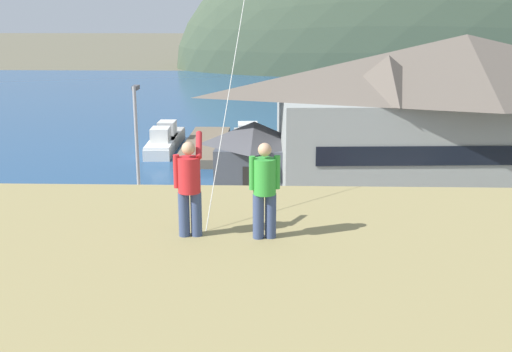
# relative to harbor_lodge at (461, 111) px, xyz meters

# --- Properties ---
(parking_lot_pad) EXTENTS (40.00, 20.00, 0.10)m
(parking_lot_pad) POSITION_rel_harbor_lodge_xyz_m (-12.72, -15.49, -5.14)
(parking_lot_pad) COLOR gray
(parking_lot_pad) RESTS_ON ground
(bay_water) EXTENTS (360.00, 84.00, 0.03)m
(bay_water) POSITION_rel_harbor_lodge_xyz_m (-12.72, 39.51, -5.18)
(bay_water) COLOR navy
(bay_water) RESTS_ON ground
(far_hill_west_ridge) EXTENTS (98.96, 53.98, 81.82)m
(far_hill_west_ridge) POSITION_rel_harbor_lodge_xyz_m (23.09, 97.36, -5.19)
(far_hill_west_ridge) COLOR #3D4C38
(far_hill_west_ridge) RESTS_ON ground
(far_hill_east_peak) EXTENTS (118.87, 47.72, 62.04)m
(far_hill_east_peak) POSITION_rel_harbor_lodge_xyz_m (28.16, 88.71, -5.19)
(far_hill_east_peak) COLOR #3D4C38
(far_hill_east_peak) RESTS_ON ground
(harbor_lodge) EXTENTS (23.97, 10.50, 9.78)m
(harbor_lodge) POSITION_rel_harbor_lodge_xyz_m (0.00, 0.00, 0.00)
(harbor_lodge) COLOR #999E99
(harbor_lodge) RESTS_ON ground
(storage_shed_waterside) EXTENTS (5.26, 4.91, 4.45)m
(storage_shed_waterside) POSITION_rel_harbor_lodge_xyz_m (-12.73, 0.02, -2.88)
(storage_shed_waterside) COLOR #474C56
(storage_shed_waterside) RESTS_ON ground
(wharf_dock) EXTENTS (3.20, 13.40, 0.70)m
(wharf_dock) POSITION_rel_harbor_lodge_xyz_m (-17.21, 11.96, -4.84)
(wharf_dock) COLOR #70604C
(wharf_dock) RESTS_ON ground
(moored_boat_wharfside) EXTENTS (2.00, 6.14, 2.16)m
(moored_boat_wharfside) POSITION_rel_harbor_lodge_xyz_m (-20.52, 13.51, -4.47)
(moored_boat_wharfside) COLOR #A8A399
(moored_boat_wharfside) RESTS_ON ground
(moored_boat_outer_mooring) EXTENTS (2.84, 7.38, 2.16)m
(moored_boat_outer_mooring) POSITION_rel_harbor_lodge_xyz_m (-13.70, 12.85, -4.47)
(moored_boat_outer_mooring) COLOR #A8A399
(moored_boat_outer_mooring) RESTS_ON ground
(moored_boat_inner_slip) EXTENTS (2.24, 6.40, 2.16)m
(moored_boat_inner_slip) POSITION_rel_harbor_lodge_xyz_m (-20.55, 10.52, -4.47)
(moored_boat_inner_slip) COLOR silver
(moored_boat_inner_slip) RESTS_ON ground
(parked_car_front_row_end) EXTENTS (4.20, 2.06, 1.82)m
(parked_car_front_row_end) POSITION_rel_harbor_lodge_xyz_m (-7.59, -14.10, -4.13)
(parked_car_front_row_end) COLOR red
(parked_car_front_row_end) RESTS_ON parking_lot_pad
(parking_light_pole) EXTENTS (0.24, 0.78, 7.69)m
(parking_light_pole) POSITION_rel_harbor_lodge_xyz_m (-17.93, -9.93, -0.70)
(parking_light_pole) COLOR #ADADB2
(parking_light_pole) RESTS_ON parking_lot_pad
(person_kite_flyer) EXTENTS (0.52, 0.68, 1.86)m
(person_kite_flyer) POSITION_rel_harbor_lodge_xyz_m (-12.94, -28.07, 2.97)
(person_kite_flyer) COLOR #384770
(person_kite_flyer) RESTS_ON grassy_hill_foreground
(person_companion) EXTENTS (0.54, 0.40, 1.74)m
(person_companion) POSITION_rel_harbor_lodge_xyz_m (-11.60, -28.14, 2.96)
(person_companion) COLOR #384770
(person_companion) RESTS_ON grassy_hill_foreground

